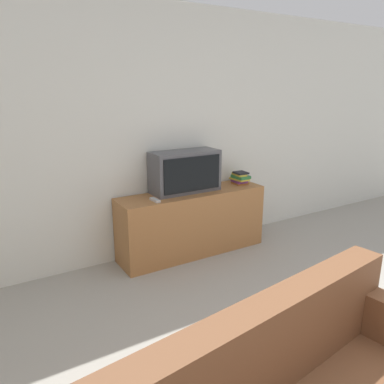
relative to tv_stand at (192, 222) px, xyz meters
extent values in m
cube|color=silver|center=(-0.28, 0.26, 0.95)|extent=(9.00, 0.06, 2.60)
cube|color=#9E6638|center=(0.00, 0.00, 0.00)|extent=(1.65, 0.43, 0.69)
cube|color=#4C4C51|center=(-0.05, 0.06, 0.57)|extent=(0.74, 0.30, 0.44)
cube|color=black|center=(-0.05, -0.09, 0.57)|extent=(0.66, 0.01, 0.36)
cube|color=brown|center=(-1.07, -2.28, 0.33)|extent=(1.85, 0.39, 0.44)
cube|color=#995623|center=(0.66, 0.02, 0.36)|extent=(0.16, 0.15, 0.02)
cube|color=#7A3884|center=(0.66, 0.04, 0.38)|extent=(0.14, 0.17, 0.03)
cube|color=gold|center=(0.65, 0.02, 0.40)|extent=(0.15, 0.22, 0.02)
cube|color=#2D753D|center=(0.67, 0.02, 0.43)|extent=(0.16, 0.20, 0.03)
cube|color=gold|center=(0.66, 0.03, 0.46)|extent=(0.12, 0.19, 0.02)
cube|color=black|center=(0.66, 0.01, 0.48)|extent=(0.14, 0.16, 0.02)
cube|color=#B7B7B7|center=(-0.49, -0.10, 0.36)|extent=(0.05, 0.15, 0.02)
camera|label=1|loc=(-2.00, -3.30, 1.42)|focal=35.00mm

